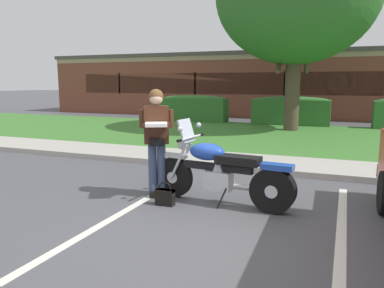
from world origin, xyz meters
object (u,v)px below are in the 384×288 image
at_px(rider_person, 157,134).
at_px(hedge_center_left, 291,110).
at_px(brick_building, 294,84).
at_px(motorcycle, 225,173).
at_px(hedge_left, 194,108).
at_px(handbag, 165,196).

distance_m(rider_person, hedge_center_left, 10.95).
bearing_deg(brick_building, hedge_center_left, -84.88).
distance_m(motorcycle, rider_person, 1.24).
height_order(hedge_left, brick_building, brick_building).
height_order(rider_person, brick_building, brick_building).
bearing_deg(motorcycle, handbag, -156.93).
xyz_separation_m(hedge_center_left, brick_building, (-0.62, 6.92, 1.06)).
relative_size(rider_person, hedge_left, 0.55).
xyz_separation_m(hedge_left, hedge_center_left, (4.37, 0.00, 0.00)).
relative_size(handbag, hedge_left, 0.12).
relative_size(rider_person, brick_building, 0.06).
distance_m(motorcycle, handbag, 0.96).
height_order(hedge_center_left, brick_building, brick_building).
bearing_deg(handbag, hedge_center_left, 87.39).
height_order(motorcycle, rider_person, rider_person).
xyz_separation_m(motorcycle, hedge_center_left, (-0.31, 10.92, 0.16)).
bearing_deg(hedge_left, brick_building, 61.53).
relative_size(handbag, hedge_center_left, 0.11).
bearing_deg(handbag, motorcycle, 23.07).
bearing_deg(rider_person, handbag, -49.49).
relative_size(hedge_center_left, brick_building, 0.11).
relative_size(motorcycle, brick_building, 0.08).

